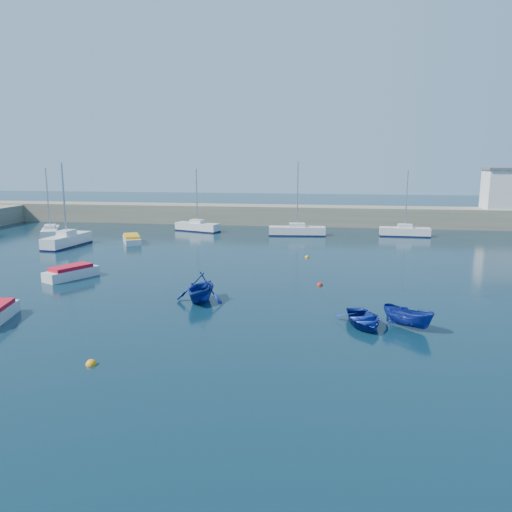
# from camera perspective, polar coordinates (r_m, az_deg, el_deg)

# --- Properties ---
(ground) EXTENTS (220.00, 220.00, 0.00)m
(ground) POSITION_cam_1_polar(r_m,az_deg,el_deg) (25.19, -4.41, -9.80)
(ground) COLOR #0A222E
(ground) RESTS_ON ground
(back_wall) EXTENTS (96.00, 4.50, 2.60)m
(back_wall) POSITION_cam_1_polar(r_m,az_deg,el_deg) (69.55, 4.14, 4.66)
(back_wall) COLOR gray
(back_wall) RESTS_ON ground
(sailboat_3) EXTENTS (2.46, 6.58, 8.59)m
(sailboat_3) POSITION_cam_1_polar(r_m,az_deg,el_deg) (55.57, -20.79, 1.73)
(sailboat_3) COLOR silver
(sailboat_3) RESTS_ON ground
(sailboat_4) EXTENTS (4.19, 6.17, 7.94)m
(sailboat_4) POSITION_cam_1_polar(r_m,az_deg,el_deg) (63.47, -22.44, 2.57)
(sailboat_4) COLOR silver
(sailboat_4) RESTS_ON ground
(sailboat_5) EXTENTS (6.03, 3.48, 7.74)m
(sailboat_5) POSITION_cam_1_polar(r_m,az_deg,el_deg) (63.47, -6.71, 3.36)
(sailboat_5) COLOR silver
(sailboat_5) RESTS_ON ground
(sailboat_6) EXTENTS (6.81, 2.53, 8.70)m
(sailboat_6) POSITION_cam_1_polar(r_m,az_deg,el_deg) (59.75, 4.70, 2.92)
(sailboat_6) COLOR silver
(sailboat_6) RESTS_ON ground
(sailboat_7) EXTENTS (5.80, 1.81, 7.63)m
(sailboat_7) POSITION_cam_1_polar(r_m,az_deg,el_deg) (61.43, 16.63, 2.71)
(sailboat_7) COLOR silver
(sailboat_7) RESTS_ON ground
(motorboat_1) EXTENTS (3.15, 4.29, 1.00)m
(motorboat_1) POSITION_cam_1_polar(r_m,az_deg,el_deg) (40.48, -20.37, -1.77)
(motorboat_1) COLOR silver
(motorboat_1) RESTS_ON ground
(motorboat_2) EXTENTS (3.45, 4.68, 0.92)m
(motorboat_2) POSITION_cam_1_polar(r_m,az_deg,el_deg) (55.64, -14.01, 1.88)
(motorboat_2) COLOR silver
(motorboat_2) RESTS_ON ground
(dinghy_center) EXTENTS (3.27, 4.03, 0.73)m
(dinghy_center) POSITION_cam_1_polar(r_m,az_deg,el_deg) (28.00, 12.14, -7.06)
(dinghy_center) COLOR navy
(dinghy_center) RESTS_ON ground
(dinghy_left) EXTENTS (3.45, 3.88, 1.87)m
(dinghy_left) POSITION_cam_1_polar(r_m,az_deg,el_deg) (31.91, -6.36, -3.59)
(dinghy_left) COLOR navy
(dinghy_left) RESTS_ON ground
(dinghy_right) EXTENTS (3.03, 2.74, 1.15)m
(dinghy_right) POSITION_cam_1_polar(r_m,az_deg,el_deg) (28.16, 16.96, -6.75)
(dinghy_right) COLOR navy
(dinghy_right) RESTS_ON ground
(buoy_0) EXTENTS (0.49, 0.49, 0.49)m
(buoy_0) POSITION_cam_1_polar(r_m,az_deg,el_deg) (23.71, -18.31, -11.71)
(buoy_0) COLOR orange
(buoy_0) RESTS_ON ground
(buoy_1) EXTENTS (0.44, 0.44, 0.44)m
(buoy_1) POSITION_cam_1_polar(r_m,az_deg,el_deg) (36.28, 7.29, -3.35)
(buoy_1) COLOR #AE1D0D
(buoy_1) RESTS_ON ground
(buoy_3) EXTENTS (0.40, 0.40, 0.40)m
(buoy_3) POSITION_cam_1_polar(r_m,az_deg,el_deg) (46.33, 5.85, -0.18)
(buoy_3) COLOR orange
(buoy_3) RESTS_ON ground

